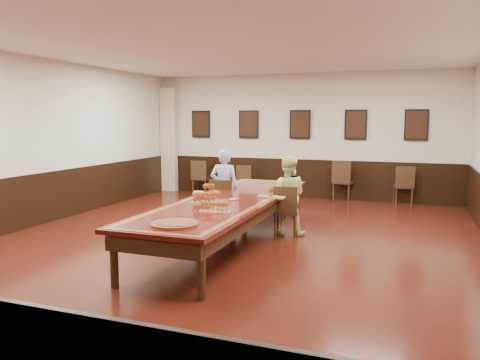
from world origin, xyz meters
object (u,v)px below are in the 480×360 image
at_px(chair_woman, 286,210).
at_px(spare_chair_b, 246,181).
at_px(spare_chair_d, 403,185).
at_px(carved_platter, 175,224).
at_px(person_man, 224,188).
at_px(conference_table, 229,208).
at_px(spare_chair_c, 344,181).
at_px(chair_man, 223,203).
at_px(spare_chair_a, 201,177).
at_px(person_woman, 287,195).

xyz_separation_m(chair_woman, spare_chair_b, (-2.01, 3.57, -0.02)).
relative_size(spare_chair_d, carved_platter, 1.56).
bearing_deg(person_man, conference_table, 107.48).
distance_m(chair_woman, spare_chair_c, 3.97).
height_order(chair_man, person_man, person_man).
xyz_separation_m(spare_chair_a, person_man, (2.06, -3.36, 0.27)).
bearing_deg(person_woman, spare_chair_d, -123.62).
height_order(spare_chair_a, spare_chair_b, spare_chair_a).
distance_m(spare_chair_c, conference_table, 4.98).
xyz_separation_m(chair_man, conference_table, (0.56, -1.10, 0.15)).
distance_m(chair_woman, spare_chair_d, 4.33).
xyz_separation_m(spare_chair_a, spare_chair_c, (3.79, 0.30, 0.04)).
relative_size(spare_chair_d, person_woman, 0.67).
bearing_deg(person_woman, conference_table, 47.12).
distance_m(chair_woman, person_woman, 0.27).
xyz_separation_m(person_man, conference_table, (0.57, -1.19, -0.13)).
height_order(person_woman, carved_platter, person_woman).
height_order(spare_chair_c, person_man, person_man).
xyz_separation_m(spare_chair_c, person_woman, (-0.46, -3.85, 0.19)).
distance_m(spare_chair_c, person_man, 4.05).
relative_size(spare_chair_c, conference_table, 0.20).
relative_size(chair_man, chair_woman, 1.04).
xyz_separation_m(chair_man, spare_chair_b, (-0.74, 3.37, -0.04)).
bearing_deg(carved_platter, chair_woman, 77.69).
xyz_separation_m(spare_chair_a, carved_platter, (2.71, -6.56, 0.31)).
bearing_deg(conference_table, person_woman, 54.69).
bearing_deg(spare_chair_a, carved_platter, 106.44).
bearing_deg(carved_platter, spare_chair_c, 81.05).
height_order(spare_chair_d, person_woman, person_woman).
height_order(person_man, person_woman, person_man).
bearing_deg(chair_woman, person_man, -20.46).
height_order(spare_chair_a, spare_chair_d, spare_chair_d).
bearing_deg(spare_chair_c, carved_platter, 91.40).
relative_size(chair_woman, spare_chair_d, 0.96).
relative_size(chair_man, spare_chair_d, 0.99).
relative_size(spare_chair_b, spare_chair_d, 0.91).
xyz_separation_m(spare_chair_b, spare_chair_c, (2.46, 0.38, 0.08)).
distance_m(spare_chair_a, spare_chair_d, 5.21).
height_order(spare_chair_a, person_man, person_man).
bearing_deg(chair_woman, spare_chair_a, -55.06).
distance_m(chair_man, spare_chair_d, 4.86).
height_order(spare_chair_c, person_woman, person_woman).
bearing_deg(chair_woman, spare_chair_b, -68.14).
bearing_deg(spare_chair_d, spare_chair_a, -7.37).
height_order(spare_chair_d, person_man, person_man).
xyz_separation_m(chair_man, spare_chair_c, (1.72, 3.75, 0.05)).
height_order(spare_chair_a, spare_chair_c, spare_chair_c).
xyz_separation_m(spare_chair_b, spare_chair_d, (3.87, 0.35, 0.04)).
relative_size(chair_man, spare_chair_b, 1.08).
xyz_separation_m(spare_chair_a, spare_chair_d, (5.20, 0.26, 0.00)).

